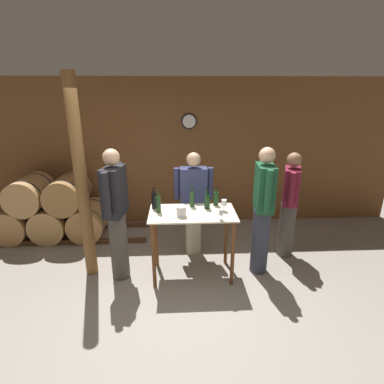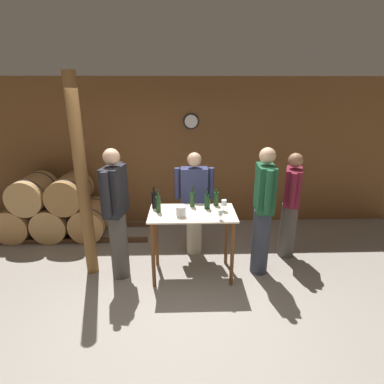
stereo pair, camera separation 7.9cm
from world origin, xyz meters
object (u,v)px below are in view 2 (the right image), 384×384
at_px(wine_bottle_far_left, 154,200).
at_px(wine_bottle_right, 207,201).
at_px(wine_bottle_center, 192,199).
at_px(person_visitor_bearded, 116,212).
at_px(wine_bottle_left, 158,204).
at_px(person_host, 291,204).
at_px(person_visitor_with_scarf, 194,202).
at_px(person_visitor_near_door, 263,210).
at_px(ice_bucket, 181,211).
at_px(wooden_post, 82,181).
at_px(wine_glass_near_left, 220,213).
at_px(wine_glass_near_center, 224,203).
at_px(wine_bottle_far_right, 216,198).

relative_size(wine_bottle_far_left, wine_bottle_right, 1.05).
distance_m(wine_bottle_center, person_visitor_bearded, 1.03).
relative_size(wine_bottle_left, person_host, 0.19).
bearing_deg(wine_bottle_left, wine_bottle_far_left, 115.27).
bearing_deg(person_visitor_with_scarf, person_visitor_near_door, -32.15).
distance_m(person_host, person_visitor_bearded, 2.53).
height_order(ice_bucket, person_visitor_near_door, person_visitor_near_door).
relative_size(wooden_post, person_visitor_near_door, 1.50).
bearing_deg(person_visitor_near_door, wine_glass_near_left, -154.35).
height_order(wine_bottle_center, wine_glass_near_center, wine_bottle_center).
xyz_separation_m(wine_bottle_far_left, wine_bottle_right, (0.72, -0.03, -0.02)).
bearing_deg(wooden_post, wine_bottle_far_right, 4.03).
height_order(wine_bottle_left, wine_bottle_center, wine_bottle_left).
xyz_separation_m(wine_bottle_right, person_visitor_near_door, (0.75, -0.09, -0.10)).
bearing_deg(wine_glass_near_center, wine_bottle_left, -179.41).
bearing_deg(wine_bottle_right, wine_bottle_far_right, 41.52).
bearing_deg(person_host, wine_bottle_left, -166.77).
relative_size(wine_glass_near_center, ice_bucket, 1.18).
relative_size(ice_bucket, person_visitor_bearded, 0.07).
bearing_deg(wine_bottle_right, wooden_post, -179.78).
height_order(wine_glass_near_left, person_visitor_bearded, person_visitor_bearded).
bearing_deg(person_visitor_near_door, wine_bottle_center, 169.85).
distance_m(wine_bottle_right, person_visitor_with_scarf, 0.54).
bearing_deg(wine_bottle_far_left, person_visitor_bearded, -161.33).
bearing_deg(person_host, wine_bottle_center, -169.78).
relative_size(wooden_post, wine_bottle_center, 9.05).
bearing_deg(wine_glass_near_left, wooden_post, 168.12).
height_order(wooden_post, person_host, wooden_post).
xyz_separation_m(ice_bucket, person_visitor_with_scarf, (0.20, 0.73, -0.16)).
height_order(wine_bottle_center, person_visitor_bearded, person_visitor_bearded).
bearing_deg(wine_bottle_far_left, person_host, 8.98).
relative_size(person_host, person_visitor_near_door, 0.91).
bearing_deg(wine_bottle_left, wooden_post, 174.35).
distance_m(wine_glass_near_left, ice_bucket, 0.51).
height_order(wine_bottle_far_left, person_visitor_near_door, person_visitor_near_door).
distance_m(wine_glass_near_center, person_visitor_bearded, 1.42).
height_order(wine_bottle_center, person_host, person_host).
bearing_deg(person_visitor_near_door, person_visitor_with_scarf, 147.85).
bearing_deg(person_visitor_with_scarf, wine_bottle_far_right, -51.30).
distance_m(wooden_post, wine_glass_near_center, 1.88).
distance_m(person_host, person_visitor_near_door, 0.70).
height_order(wine_glass_near_left, person_host, person_host).
xyz_separation_m(wine_bottle_left, wine_bottle_center, (0.45, 0.19, -0.01)).
height_order(wine_bottle_left, person_visitor_near_door, person_visitor_near_door).
bearing_deg(wine_bottle_center, wine_bottle_left, -157.46).
distance_m(wine_glass_near_left, wine_glass_near_center, 0.30).
relative_size(person_host, person_visitor_bearded, 0.91).
xyz_separation_m(wine_bottle_far_left, person_host, (2.00, 0.32, -0.21)).
xyz_separation_m(wine_bottle_center, person_visitor_with_scarf, (0.04, 0.40, -0.20)).
distance_m(wine_glass_near_center, ice_bucket, 0.59).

